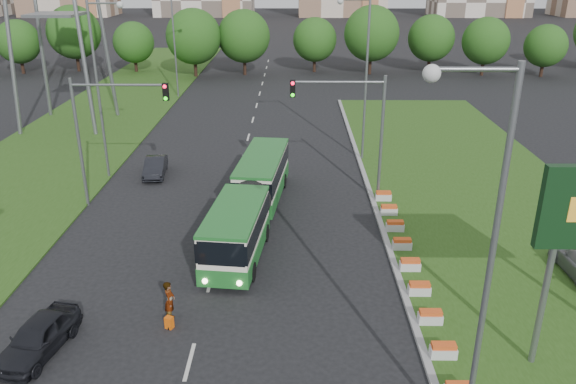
{
  "coord_description": "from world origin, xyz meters",
  "views": [
    {
      "loc": [
        0.93,
        -23.38,
        14.1
      ],
      "look_at": [
        0.67,
        4.89,
        2.6
      ],
      "focal_mm": 35.0,
      "sensor_mm": 36.0,
      "label": 1
    }
  ],
  "objects_px": {
    "shopping_trolley": "(169,323)",
    "car_left_near": "(38,337)",
    "pedestrian": "(170,301)",
    "traffic_mast_median": "(356,119)",
    "traffic_mast_left": "(103,123)",
    "car_left_far": "(155,167)",
    "articulated_bus": "(251,199)"
  },
  "relations": [
    {
      "from": "traffic_mast_median",
      "to": "pedestrian",
      "type": "xyz_separation_m",
      "value": [
        -9.04,
        -13.23,
        -4.44
      ]
    },
    {
      "from": "traffic_mast_median",
      "to": "articulated_bus",
      "type": "bearing_deg",
      "value": -150.03
    },
    {
      "from": "articulated_bus",
      "to": "pedestrian",
      "type": "height_order",
      "value": "articulated_bus"
    },
    {
      "from": "car_left_near",
      "to": "car_left_far",
      "type": "relative_size",
      "value": 1.05
    },
    {
      "from": "traffic_mast_left",
      "to": "articulated_bus",
      "type": "bearing_deg",
      "value": -16.46
    },
    {
      "from": "traffic_mast_left",
      "to": "car_left_far",
      "type": "bearing_deg",
      "value": 74.98
    },
    {
      "from": "traffic_mast_left",
      "to": "car_left_near",
      "type": "bearing_deg",
      "value": -84.29
    },
    {
      "from": "pedestrian",
      "to": "articulated_bus",
      "type": "bearing_deg",
      "value": -21.33
    },
    {
      "from": "traffic_mast_left",
      "to": "car_left_near",
      "type": "height_order",
      "value": "traffic_mast_left"
    },
    {
      "from": "car_left_near",
      "to": "pedestrian",
      "type": "bearing_deg",
      "value": 36.86
    },
    {
      "from": "traffic_mast_left",
      "to": "shopping_trolley",
      "type": "bearing_deg",
      "value": -64.34
    },
    {
      "from": "traffic_mast_left",
      "to": "shopping_trolley",
      "type": "height_order",
      "value": "traffic_mast_left"
    },
    {
      "from": "traffic_mast_median",
      "to": "pedestrian",
      "type": "height_order",
      "value": "traffic_mast_median"
    },
    {
      "from": "articulated_bus",
      "to": "shopping_trolley",
      "type": "relative_size",
      "value": 29.14
    },
    {
      "from": "traffic_mast_median",
      "to": "car_left_far",
      "type": "bearing_deg",
      "value": 162.19
    },
    {
      "from": "traffic_mast_median",
      "to": "traffic_mast_left",
      "type": "bearing_deg",
      "value": -176.23
    },
    {
      "from": "car_left_far",
      "to": "shopping_trolley",
      "type": "height_order",
      "value": "car_left_far"
    },
    {
      "from": "traffic_mast_left",
      "to": "car_left_far",
      "type": "xyz_separation_m",
      "value": [
        1.45,
        5.4,
        -4.7
      ]
    },
    {
      "from": "car_left_far",
      "to": "traffic_mast_median",
      "type": "bearing_deg",
      "value": -23.87
    },
    {
      "from": "traffic_mast_median",
      "to": "articulated_bus",
      "type": "relative_size",
      "value": 0.52
    },
    {
      "from": "pedestrian",
      "to": "shopping_trolley",
      "type": "bearing_deg",
      "value": -179.98
    },
    {
      "from": "traffic_mast_median",
      "to": "shopping_trolley",
      "type": "bearing_deg",
      "value": -122.95
    },
    {
      "from": "car_left_far",
      "to": "shopping_trolley",
      "type": "relative_size",
      "value": 7.42
    },
    {
      "from": "articulated_bus",
      "to": "car_left_near",
      "type": "bearing_deg",
      "value": -115.86
    },
    {
      "from": "shopping_trolley",
      "to": "car_left_near",
      "type": "bearing_deg",
      "value": -137.25
    },
    {
      "from": "car_left_far",
      "to": "car_left_near",
      "type": "bearing_deg",
      "value": -96.07
    },
    {
      "from": "articulated_bus",
      "to": "shopping_trolley",
      "type": "distance_m",
      "value": 10.66
    },
    {
      "from": "traffic_mast_median",
      "to": "articulated_bus",
      "type": "distance_m",
      "value": 8.18
    },
    {
      "from": "traffic_mast_median",
      "to": "car_left_near",
      "type": "distance_m",
      "value": 21.19
    },
    {
      "from": "traffic_mast_median",
      "to": "car_left_far",
      "type": "height_order",
      "value": "traffic_mast_median"
    },
    {
      "from": "articulated_bus",
      "to": "car_left_near",
      "type": "relative_size",
      "value": 3.76
    },
    {
      "from": "car_left_near",
      "to": "pedestrian",
      "type": "distance_m",
      "value": 5.19
    }
  ]
}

